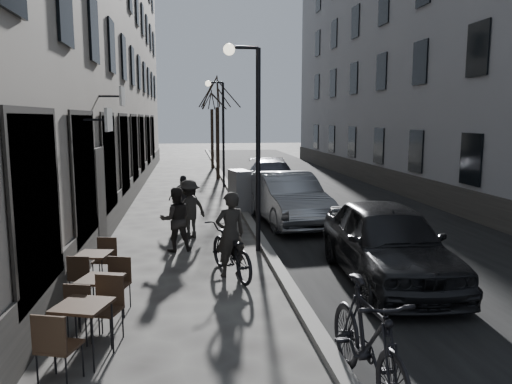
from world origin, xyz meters
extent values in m
plane|color=#34312F|center=(0.00, 0.00, 0.00)|extent=(120.00, 120.00, 0.00)
cube|color=black|center=(3.85, 16.00, 0.00)|extent=(7.30, 60.00, 0.00)
cube|color=slate|center=(0.20, 16.00, 0.06)|extent=(0.25, 60.00, 0.12)
cube|color=gray|center=(-6.00, 16.50, 8.00)|extent=(4.00, 35.00, 16.00)
cube|color=gray|center=(9.50, 16.50, 8.00)|extent=(4.00, 35.00, 16.00)
cylinder|color=black|center=(0.00, 6.00, 2.50)|extent=(0.12, 0.12, 5.00)
cylinder|color=black|center=(-0.35, 6.00, 5.00)|extent=(0.70, 0.08, 0.08)
sphere|color=#FFF2CC|center=(-0.70, 6.00, 4.95)|extent=(0.28, 0.28, 0.28)
cylinder|color=black|center=(0.00, 18.00, 2.50)|extent=(0.12, 0.12, 5.00)
cylinder|color=black|center=(-0.35, 18.00, 5.00)|extent=(0.70, 0.08, 0.08)
sphere|color=#FFF2CC|center=(-0.70, 18.00, 4.95)|extent=(0.28, 0.28, 0.28)
cylinder|color=black|center=(-0.10, 21.00, 1.95)|extent=(0.20, 0.20, 3.90)
cylinder|color=black|center=(-0.10, 27.00, 1.95)|extent=(0.20, 0.20, 3.90)
cube|color=black|center=(-3.19, 0.59, 0.80)|extent=(0.85, 0.85, 0.04)
cylinder|color=black|center=(-3.55, 0.41, 0.39)|extent=(0.03, 0.03, 0.78)
cylinder|color=black|center=(-3.01, 0.23, 0.39)|extent=(0.03, 0.03, 0.78)
cylinder|color=black|center=(-3.37, 0.95, 0.39)|extent=(0.03, 0.03, 0.78)
cylinder|color=black|center=(-2.84, 0.77, 0.39)|extent=(0.03, 0.03, 0.78)
cube|color=black|center=(-3.17, 1.88, 0.75)|extent=(0.78, 0.78, 0.04)
cylinder|color=black|center=(-3.50, 1.70, 0.37)|extent=(0.02, 0.02, 0.73)
cylinder|color=black|center=(-2.99, 1.55, 0.37)|extent=(0.02, 0.02, 0.73)
cylinder|color=black|center=(-3.35, 2.20, 0.37)|extent=(0.02, 0.02, 0.73)
cylinder|color=black|center=(-2.84, 2.06, 0.37)|extent=(0.02, 0.02, 0.73)
cube|color=black|center=(-3.57, 3.54, 0.72)|extent=(0.72, 0.72, 0.04)
cylinder|color=black|center=(-3.87, 3.34, 0.35)|extent=(0.02, 0.02, 0.71)
cylinder|color=black|center=(-3.37, 3.24, 0.35)|extent=(0.02, 0.02, 0.71)
cylinder|color=black|center=(-3.77, 3.84, 0.35)|extent=(0.02, 0.02, 0.71)
cylinder|color=black|center=(-3.27, 3.74, 0.35)|extent=(0.02, 0.02, 0.71)
cube|color=slate|center=(0.07, 11.16, 0.76)|extent=(0.76, 1.11, 1.52)
imported|color=black|center=(-0.86, 4.09, 0.56)|extent=(1.32, 2.24, 1.11)
imported|color=black|center=(-0.86, 4.09, 0.91)|extent=(0.76, 0.61, 1.82)
imported|color=black|center=(-2.06, 6.27, 0.81)|extent=(0.88, 0.74, 1.63)
imported|color=#262422|center=(-1.71, 7.62, 0.82)|extent=(1.22, 1.11, 1.65)
imported|color=black|center=(-1.90, 9.65, 0.77)|extent=(0.95, 0.52, 1.54)
imported|color=black|center=(2.30, 3.32, 0.82)|extent=(2.22, 4.93, 1.64)
imported|color=gray|center=(1.41, 9.23, 0.80)|extent=(2.14, 5.01, 1.61)
imported|color=#3C3D47|center=(2.02, 15.70, 0.72)|extent=(2.23, 5.06, 1.45)
imported|color=black|center=(0.38, -0.74, 0.69)|extent=(0.77, 2.33, 1.38)
camera|label=1|loc=(-1.72, -6.18, 3.34)|focal=35.00mm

